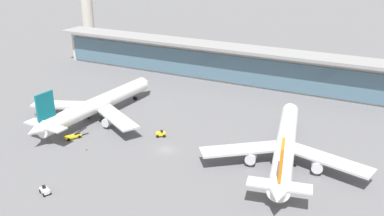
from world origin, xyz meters
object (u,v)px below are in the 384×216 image
airliner_left_stand (96,105)px  safety_cone_alpha (45,135)px  service_truck_mid_apron_yellow (161,134)px  safety_cone_delta (56,133)px  service_truck_near_nose_yellow (73,136)px  safety_cone_bravo (86,149)px  safety_cone_echo (67,139)px  airliner_centre_stand (285,146)px  service_truck_under_wing_white (45,190)px  safety_cone_charlie (66,135)px

airliner_left_stand → safety_cone_alpha: (-5.61, -17.72, -4.47)m
service_truck_mid_apron_yellow → safety_cone_delta: size_ratio=4.76×
service_truck_near_nose_yellow → safety_cone_alpha: bearing=-165.3°
safety_cone_bravo → safety_cone_echo: 9.84m
airliner_centre_stand → safety_cone_delta: size_ratio=81.04×
service_truck_under_wing_white → safety_cone_charlie: bearing=124.2°
service_truck_under_wing_white → safety_cone_alpha: (-23.36, 23.33, -0.56)m
airliner_centre_stand → service_truck_near_nose_yellow: airliner_centre_stand is taller
service_truck_under_wing_white → safety_cone_delta: 33.52m
service_truck_under_wing_white → safety_cone_bravo: service_truck_under_wing_white is taller
safety_cone_delta → service_truck_mid_apron_yellow: bearing=23.4°
airliner_centre_stand → safety_cone_echo: size_ratio=81.04×
service_truck_near_nose_yellow → safety_cone_delta: service_truck_near_nose_yellow is taller
safety_cone_delta → service_truck_under_wing_white: bearing=-50.4°
airliner_left_stand → safety_cone_charlie: airliner_left_stand is taller
airliner_left_stand → safety_cone_echo: bearing=-82.3°
safety_cone_charlie → safety_cone_echo: bearing=-37.8°
service_truck_under_wing_white → safety_cone_echo: 28.83m
service_truck_near_nose_yellow → safety_cone_bravo: bearing=-26.2°
airliner_left_stand → service_truck_under_wing_white: (17.75, -41.06, -3.91)m
service_truck_mid_apron_yellow → safety_cone_echo: size_ratio=4.76×
safety_cone_delta → safety_cone_charlie: bearing=2.8°
airliner_centre_stand → safety_cone_alpha: size_ratio=81.04×
service_truck_under_wing_white → safety_cone_charlie: 31.46m
safety_cone_echo → safety_cone_alpha: bearing=-172.9°
service_truck_under_wing_white → safety_cone_bravo: (-6.02, 21.64, -0.56)m
safety_cone_alpha → safety_cone_delta: same height
service_truck_near_nose_yellow → safety_cone_charlie: (-3.37, 0.30, -0.49)m
service_truck_near_nose_yellow → safety_cone_charlie: bearing=175.0°
safety_cone_alpha → safety_cone_charlie: (5.68, 2.68, 0.00)m
safety_cone_charlie → airliner_left_stand: bearing=90.2°
airliner_centre_stand → service_truck_near_nose_yellow: 61.47m
service_truck_mid_apron_yellow → safety_cone_bravo: size_ratio=4.76×
safety_cone_charlie → safety_cone_echo: size_ratio=1.00×
service_truck_mid_apron_yellow → service_truck_near_nose_yellow: bearing=-150.2°
airliner_left_stand → safety_cone_echo: 17.48m
airliner_left_stand → safety_cone_delta: 16.28m
service_truck_under_wing_white → service_truck_mid_apron_yellow: bearing=78.0°
airliner_left_stand → safety_cone_charlie: (0.06, -15.05, -4.47)m
safety_cone_bravo → service_truck_mid_apron_yellow: bearing=50.1°
airliner_centre_stand → service_truck_under_wing_white: bearing=-138.6°
service_truck_near_nose_yellow → service_truck_under_wing_white: (14.31, -25.71, 0.07)m
airliner_left_stand → safety_cone_alpha: airliner_left_stand is taller
service_truck_near_nose_yellow → safety_cone_echo: service_truck_near_nose_yellow is taller
airliner_centre_stand → safety_cone_delta: 68.34m
service_truck_mid_apron_yellow → safety_cone_alpha: service_truck_mid_apron_yellow is taller
airliner_left_stand → safety_cone_delta: bearing=-103.4°
airliner_centre_stand → service_truck_mid_apron_yellow: 37.41m
service_truck_mid_apron_yellow → safety_cone_delta: service_truck_mid_apron_yellow is taller
safety_cone_charlie → safety_cone_bravo: bearing=-20.6°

